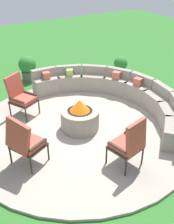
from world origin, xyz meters
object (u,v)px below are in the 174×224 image
(lounge_chair_front_left, at_px, (20,95))
(lounge_chair_front_right, at_px, (24,141))
(fire_pit, at_px, (80,117))
(lounge_chair_back_left, at_px, (129,143))
(potted_plant_1, at_px, (28,67))
(potted_plant_2, at_px, (121,65))
(curved_stone_bench, at_px, (116,93))

(lounge_chair_front_left, height_order, lounge_chair_front_right, lounge_chair_front_right)
(lounge_chair_front_left, bearing_deg, fire_pit, 97.78)
(lounge_chair_front_left, bearing_deg, lounge_chair_back_left, 82.48)
(lounge_chair_back_left, height_order, potted_plant_1, lounge_chair_back_left)
(fire_pit, bearing_deg, lounge_chair_front_right, -69.99)
(lounge_chair_back_left, relative_size, potted_plant_1, 1.30)
(lounge_chair_front_left, height_order, potted_plant_1, lounge_chair_front_left)
(fire_pit, distance_m, potted_plant_2, 3.83)
(lounge_chair_front_left, relative_size, lounge_chair_back_left, 1.00)
(lounge_chair_front_right, distance_m, potted_plant_1, 4.47)
(potted_plant_2, bearing_deg, lounge_chair_back_left, -35.76)
(curved_stone_bench, height_order, lounge_chair_back_left, lounge_chair_back_left)
(lounge_chair_front_left, distance_m, potted_plant_1, 2.41)
(fire_pit, relative_size, lounge_chair_back_left, 0.85)
(lounge_chair_front_left, distance_m, lounge_chair_front_right, 2.07)
(curved_stone_bench, bearing_deg, potted_plant_2, 139.51)
(fire_pit, bearing_deg, lounge_chair_back_left, 4.39)
(lounge_chair_front_left, xyz_separation_m, potted_plant_1, (-2.18, 1.01, -0.15))
(fire_pit, relative_size, lounge_chair_front_right, 0.82)
(lounge_chair_front_right, xyz_separation_m, potted_plant_1, (-4.16, 1.63, -0.16))
(lounge_chair_front_left, height_order, lounge_chair_back_left, lounge_chair_back_left)
(curved_stone_bench, bearing_deg, lounge_chair_front_right, -69.87)
(curved_stone_bench, relative_size, potted_plant_1, 5.30)
(potted_plant_1, xyz_separation_m, potted_plant_2, (1.23, 3.01, -0.11))
(curved_stone_bench, xyz_separation_m, lounge_chair_front_left, (-0.83, -2.49, 0.24))
(curved_stone_bench, height_order, lounge_chair_front_right, lounge_chair_front_right)
(potted_plant_1, bearing_deg, fire_pit, -0.49)
(potted_plant_1, bearing_deg, curved_stone_bench, 26.21)
(curved_stone_bench, distance_m, lounge_chair_front_right, 3.33)
(potted_plant_2, bearing_deg, fire_pit, -52.37)
(potted_plant_1, distance_m, potted_plant_2, 3.25)
(curved_stone_bench, distance_m, lounge_chair_front_left, 2.64)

